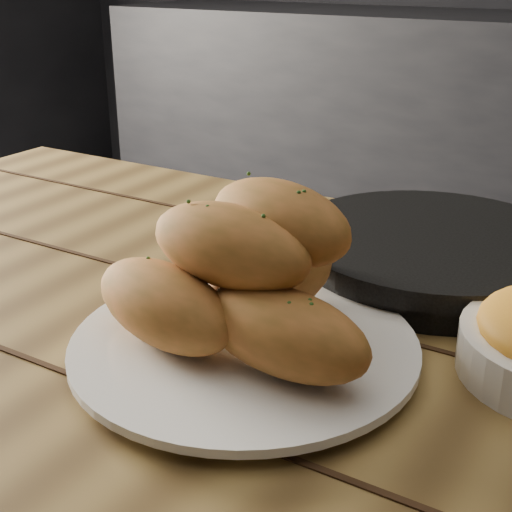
{
  "coord_description": "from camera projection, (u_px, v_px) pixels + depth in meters",
  "views": [
    {
      "loc": [
        0.64,
        -0.86,
        1.08
      ],
      "look_at": [
        0.35,
        -0.37,
        0.84
      ],
      "focal_mm": 50.0,
      "sensor_mm": 36.0,
      "label": 1
    }
  ],
  "objects": [
    {
      "name": "table",
      "position": [
        250.0,
        450.0,
        0.66
      ],
      "size": [
        1.47,
        0.91,
        0.75
      ],
      "color": "olive",
      "rests_on": "ground"
    },
    {
      "name": "counter",
      "position": [
        470.0,
        146.0,
        2.56
      ],
      "size": [
        2.8,
        0.6,
        0.9
      ],
      "primitive_type": "cube",
      "color": "black",
      "rests_on": "ground"
    },
    {
      "name": "plate",
      "position": [
        244.0,
        348.0,
        0.63
      ],
      "size": [
        0.31,
        0.31,
        0.02
      ],
      "color": "white",
      "rests_on": "table"
    },
    {
      "name": "bread_rolls",
      "position": [
        244.0,
        277.0,
        0.6
      ],
      "size": [
        0.28,
        0.23,
        0.14
      ],
      "color": "#C36E36",
      "rests_on": "plate"
    },
    {
      "name": "skillet",
      "position": [
        434.0,
        252.0,
        0.79
      ],
      "size": [
        0.43,
        0.32,
        0.05
      ],
      "color": "black",
      "rests_on": "table"
    }
  ]
}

